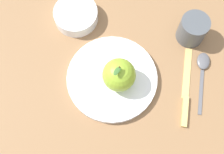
# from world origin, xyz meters

# --- Properties ---
(ground_plane) EXTENTS (2.40, 2.40, 0.00)m
(ground_plane) POSITION_xyz_m (0.00, 0.00, 0.00)
(ground_plane) COLOR olive
(dinner_plate) EXTENTS (0.23, 0.23, 0.02)m
(dinner_plate) POSITION_xyz_m (0.03, -0.03, 0.01)
(dinner_plate) COLOR white
(dinner_plate) RESTS_ON ground_plane
(apple) EXTENTS (0.08, 0.08, 0.09)m
(apple) POSITION_xyz_m (0.02, -0.01, 0.06)
(apple) COLOR #8CB22D
(apple) RESTS_ON dinner_plate
(side_bowl) EXTENTS (0.12, 0.12, 0.04)m
(side_bowl) POSITION_xyz_m (-0.07, -0.21, 0.02)
(side_bowl) COLOR white
(side_bowl) RESTS_ON ground_plane
(cup) EXTENTS (0.07, 0.07, 0.08)m
(cup) POSITION_xyz_m (-0.20, 0.08, 0.04)
(cup) COLOR #4C5156
(cup) RESTS_ON ground_plane
(knife) EXTENTS (0.21, 0.10, 0.01)m
(knife) POSITION_xyz_m (-0.04, 0.15, 0.00)
(knife) COLOR #D8B766
(knife) RESTS_ON ground_plane
(spoon) EXTENTS (0.16, 0.09, 0.01)m
(spoon) POSITION_xyz_m (-0.13, 0.16, 0.01)
(spoon) COLOR #59595E
(spoon) RESTS_ON ground_plane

